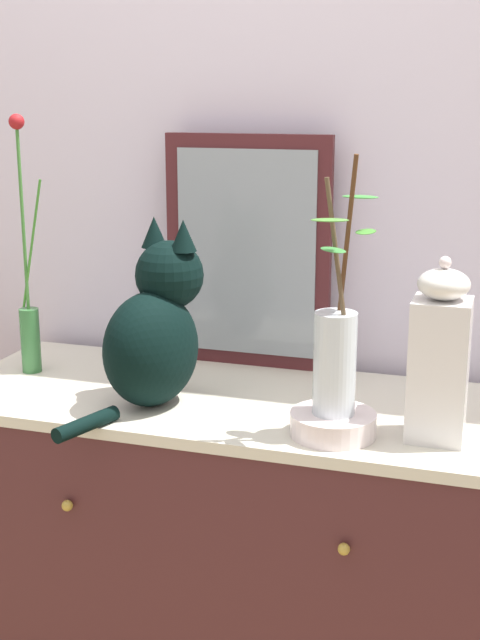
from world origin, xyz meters
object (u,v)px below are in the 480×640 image
at_px(bowl_porcelain, 333,424).
at_px(vase_glass_clear, 335,355).
at_px(cat_sitting, 155,329).
at_px(jar_lidded_porcelain, 439,357).
at_px(mirror_leaning, 247,253).
at_px(vase_slim_green, 29,309).
at_px(sideboard, 240,561).

height_order(bowl_porcelain, vase_glass_clear, vase_glass_clear).
height_order(cat_sitting, jar_lidded_porcelain, cat_sitting).
xyz_separation_m(mirror_leaning, vase_slim_green, (-0.49, -0.22, -0.13)).
distance_m(sideboard, cat_sitting, 0.61).
relative_size(bowl_porcelain, jar_lidded_porcelain, 0.47).
xyz_separation_m(cat_sitting, vase_glass_clear, (0.41, -0.07, -0.00)).
bearing_deg(vase_slim_green, cat_sitting, -16.34).
distance_m(mirror_leaning, vase_slim_green, 0.55).
height_order(cat_sitting, vase_slim_green, vase_slim_green).
xyz_separation_m(vase_slim_green, bowl_porcelain, (0.79, -0.18, -0.13)).
height_order(vase_slim_green, vase_glass_clear, vase_slim_green).
xyz_separation_m(mirror_leaning, vase_glass_clear, (0.30, -0.40, -0.12)).
xyz_separation_m(vase_slim_green, jar_lidded_porcelain, (0.99, -0.13, 0.01)).
xyz_separation_m(mirror_leaning, cat_sitting, (-0.11, -0.33, -0.12)).
bearing_deg(vase_glass_clear, cat_sitting, 170.62).
height_order(mirror_leaning, jar_lidded_porcelain, mirror_leaning).
distance_m(vase_glass_clear, jar_lidded_porcelain, 0.20).
height_order(sideboard, cat_sitting, cat_sitting).
distance_m(mirror_leaning, vase_glass_clear, 0.52).
distance_m(sideboard, jar_lidded_porcelain, 0.74).
relative_size(vase_glass_clear, jar_lidded_porcelain, 1.39).
distance_m(vase_slim_green, vase_glass_clear, 0.81).
relative_size(mirror_leaning, vase_slim_green, 0.92).
height_order(mirror_leaning, vase_slim_green, vase_slim_green).
bearing_deg(jar_lidded_porcelain, cat_sitting, 178.18).
xyz_separation_m(sideboard, mirror_leaning, (-0.06, 0.24, 0.70)).
relative_size(bowl_porcelain, vase_glass_clear, 0.34).
distance_m(mirror_leaning, cat_sitting, 0.37).
xyz_separation_m(sideboard, vase_slim_green, (-0.54, 0.02, 0.57)).
relative_size(sideboard, cat_sitting, 3.28).
distance_m(sideboard, vase_glass_clear, 0.65).
bearing_deg(mirror_leaning, cat_sitting, -107.69).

